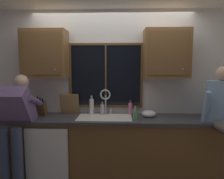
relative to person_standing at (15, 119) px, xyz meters
The scene contains 22 objects.
back_wall 1.50m from the person_standing, 27.36° to the left, with size 5.96×0.12×2.55m, color silver.
window_glass 1.46m from the person_standing, 26.73° to the left, with size 1.10×0.02×0.95m, color black.
window_frame_top 1.71m from the person_standing, 26.34° to the left, with size 1.17×0.02×0.04m, color brown.
window_frame_bottom 1.34m from the person_standing, 26.34° to the left, with size 1.17×0.02×0.04m, color brown.
window_frame_left 1.04m from the person_standing, 43.23° to the left, with size 0.04×0.02×0.95m, color brown.
window_frame_right 1.95m from the person_standing, 18.58° to the left, with size 0.04×0.02×0.95m, color brown.
window_mullion_center 1.45m from the person_standing, 26.27° to the left, with size 0.02×0.02×0.95m, color brown.
lower_cabinet_run 1.43m from the person_standing, 13.92° to the left, with size 3.56×0.58×0.88m, color brown.
countertop 1.33m from the person_standing, 13.09° to the left, with size 3.62×0.62×0.04m, color #38383D.
dishwasher_front 0.65m from the person_standing, ahead, with size 0.60×0.02×0.74m, color white.
upper_cabinet_left 1.04m from the person_standing, 56.95° to the left, with size 0.66×0.36×0.72m.
upper_cabinet_right 2.34m from the person_standing, 11.83° to the left, with size 0.66×0.36×0.72m.
sink 1.25m from the person_standing, 14.58° to the left, with size 0.80×0.46×0.21m.
faucet 1.32m from the person_standing, 22.18° to the left, with size 0.18×0.09×0.40m.
person_standing is the anchor object (origin of this frame).
knife_block 0.46m from the person_standing, 60.41° to the left, with size 0.12×0.18×0.32m.
cutting_board 0.83m from the person_standing, 40.15° to the left, with size 0.30×0.02×0.33m, color #997047.
mixing_bowl 1.89m from the person_standing, 10.93° to the left, with size 0.22×0.22×0.11m, color silver.
soap_dispenser 1.66m from the person_standing, ahead, with size 0.06×0.07×0.19m.
bottle_green_glass 1.25m from the person_standing, 23.26° to the left, with size 0.06×0.06×0.21m.
bottle_tall_clear 1.68m from the person_standing, 18.35° to the left, with size 0.06×0.06×0.23m.
bottle_amber_small 1.11m from the person_standing, 27.16° to the left, with size 0.07×0.07×0.31m.
Camera 1 is at (0.13, -3.39, 1.69)m, focal length 34.15 mm.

